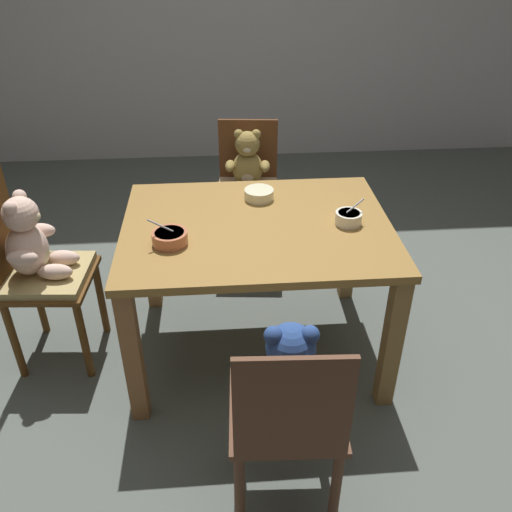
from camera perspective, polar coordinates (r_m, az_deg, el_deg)
The scene contains 8 objects.
ground_plane at distance 2.78m, azimuth 0.08°, elevation -9.74°, with size 5.20×5.20×0.04m.
dining_table at distance 2.41m, azimuth 0.09°, elevation 1.06°, with size 1.17×0.89×0.70m.
teddy_chair_near_left at distance 2.58m, azimuth -22.35°, elevation -0.03°, with size 0.40×0.41×0.93m.
teddy_chair_near_front at distance 1.78m, azimuth 3.40°, elevation -14.42°, with size 0.40×0.40×0.85m.
teddy_chair_far_center at distance 3.18m, azimuth -0.89°, elevation 8.18°, with size 0.41×0.42×0.84m.
porridge_bowl_white_near_right at distance 2.38m, azimuth 9.74°, elevation 4.00°, with size 0.12×0.12×0.11m.
porridge_bowl_cream_far_center at distance 2.56m, azimuth 0.32°, elevation 6.55°, with size 0.14×0.14×0.05m.
porridge_bowl_terracotta_near_left at distance 2.22m, azimuth -9.09°, elevation 1.94°, with size 0.16×0.15×0.13m.
Camera 1 is at (-0.16, -2.04, 1.86)m, focal length 37.93 mm.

